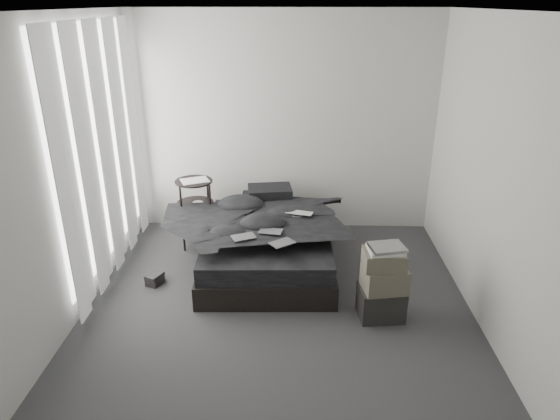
{
  "coord_description": "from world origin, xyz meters",
  "views": [
    {
      "loc": [
        0.14,
        -3.75,
        2.67
      ],
      "look_at": [
        0.0,
        0.8,
        0.75
      ],
      "focal_mm": 32.0,
      "sensor_mm": 36.0,
      "label": 1
    }
  ],
  "objects_px": {
    "side_stand": "(196,213)",
    "box_lower": "(381,303)",
    "laptop": "(298,209)",
    "bed": "(268,256)"
  },
  "relations": [
    {
      "from": "side_stand",
      "to": "box_lower",
      "type": "relative_size",
      "value": 1.99
    },
    {
      "from": "laptop",
      "to": "side_stand",
      "type": "xyz_separation_m",
      "value": [
        -1.18,
        0.46,
        -0.26
      ]
    },
    {
      "from": "side_stand",
      "to": "box_lower",
      "type": "xyz_separation_m",
      "value": [
        1.94,
        -1.43,
        -0.25
      ]
    },
    {
      "from": "bed",
      "to": "side_stand",
      "type": "distance_m",
      "value": 1.04
    },
    {
      "from": "laptop",
      "to": "box_lower",
      "type": "relative_size",
      "value": 0.72
    },
    {
      "from": "side_stand",
      "to": "bed",
      "type": "bearing_deg",
      "value": -30.91
    },
    {
      "from": "side_stand",
      "to": "laptop",
      "type": "bearing_deg",
      "value": -21.25
    },
    {
      "from": "side_stand",
      "to": "box_lower",
      "type": "bearing_deg",
      "value": -36.42
    },
    {
      "from": "bed",
      "to": "laptop",
      "type": "height_order",
      "value": "laptop"
    },
    {
      "from": "bed",
      "to": "side_stand",
      "type": "bearing_deg",
      "value": 147.23
    }
  ]
}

